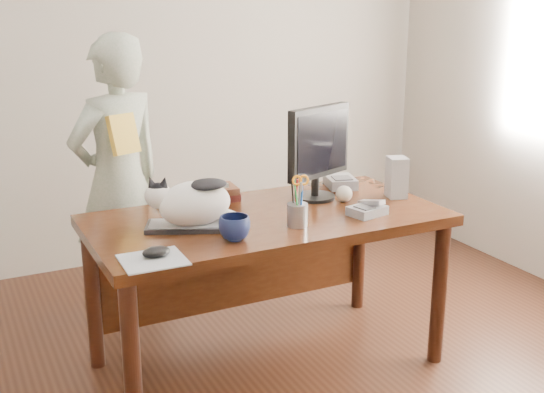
% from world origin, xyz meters
% --- Properties ---
extents(room, '(4.50, 4.50, 4.50)m').
position_xyz_m(room, '(0.00, 0.00, 1.35)').
color(room, black).
rests_on(room, ground).
extents(desk, '(1.60, 0.80, 0.75)m').
position_xyz_m(desk, '(0.00, 0.68, 0.60)').
color(desk, black).
rests_on(desk, ground).
extents(keyboard, '(0.45, 0.31, 0.03)m').
position_xyz_m(keyboard, '(-0.36, 0.57, 0.76)').
color(keyboard, black).
rests_on(keyboard, desk).
extents(cat, '(0.40, 0.31, 0.23)m').
position_xyz_m(cat, '(-0.37, 0.57, 0.87)').
color(cat, white).
rests_on(cat, keyboard).
extents(monitor, '(0.39, 0.25, 0.46)m').
position_xyz_m(monitor, '(0.33, 0.72, 1.01)').
color(monitor, black).
rests_on(monitor, desk).
extents(pen_cup, '(0.11, 0.11, 0.23)m').
position_xyz_m(pen_cup, '(0.05, 0.40, 0.81)').
color(pen_cup, gray).
rests_on(pen_cup, desk).
extents(mousepad, '(0.24, 0.22, 0.01)m').
position_xyz_m(mousepad, '(-0.63, 0.29, 0.75)').
color(mousepad, '#B5BBC2').
rests_on(mousepad, desk).
extents(mouse, '(0.11, 0.07, 0.04)m').
position_xyz_m(mouse, '(-0.61, 0.31, 0.77)').
color(mouse, black).
rests_on(mouse, mousepad).
extents(coffee_mug, '(0.17, 0.17, 0.10)m').
position_xyz_m(coffee_mug, '(-0.26, 0.36, 0.80)').
color(coffee_mug, '#0D1537').
rests_on(coffee_mug, desk).
extents(phone, '(0.18, 0.16, 0.07)m').
position_xyz_m(phone, '(0.41, 0.40, 0.77)').
color(phone, slate).
rests_on(phone, desk).
extents(speaker, '(0.11, 0.12, 0.20)m').
position_xyz_m(speaker, '(0.70, 0.58, 0.85)').
color(speaker, gray).
rests_on(speaker, desk).
extents(baseball, '(0.08, 0.08, 0.08)m').
position_xyz_m(baseball, '(0.42, 0.62, 0.79)').
color(baseball, white).
rests_on(baseball, desk).
extents(book_stack, '(0.24, 0.18, 0.09)m').
position_xyz_m(book_stack, '(-0.14, 0.92, 0.79)').
color(book_stack, '#4D1714').
rests_on(book_stack, desk).
extents(calculator, '(0.19, 0.22, 0.06)m').
position_xyz_m(calculator, '(0.55, 0.86, 0.78)').
color(calculator, slate).
rests_on(calculator, desk).
extents(person, '(0.65, 0.55, 1.54)m').
position_xyz_m(person, '(-0.47, 1.42, 0.77)').
color(person, beige).
rests_on(person, ground).
extents(held_book, '(0.17, 0.13, 0.20)m').
position_xyz_m(held_book, '(-0.47, 1.25, 1.05)').
color(held_book, gold).
rests_on(held_book, person).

